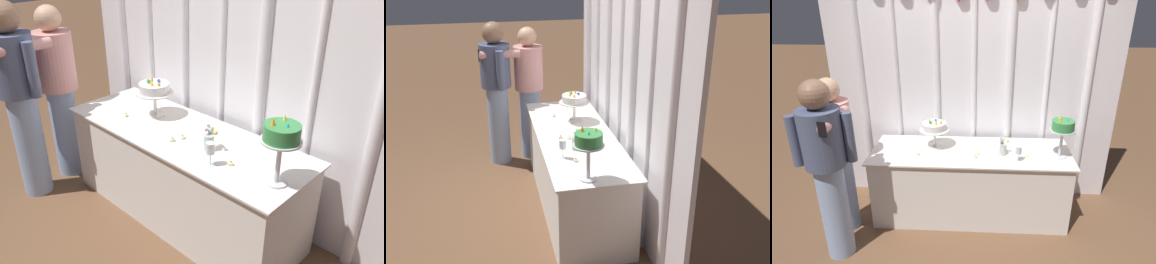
# 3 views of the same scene
# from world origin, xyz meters

# --- Properties ---
(ground_plane) EXTENTS (24.00, 24.00, 0.00)m
(ground_plane) POSITION_xyz_m (0.00, 0.00, 0.00)
(ground_plane) COLOR brown
(draped_curtain) EXTENTS (3.11, 0.15, 2.66)m
(draped_curtain) POSITION_xyz_m (-0.01, 0.54, 1.39)
(draped_curtain) COLOR white
(draped_curtain) RESTS_ON ground_plane
(cake_table) EXTENTS (2.02, 0.71, 0.75)m
(cake_table) POSITION_xyz_m (0.00, 0.10, 0.38)
(cake_table) COLOR white
(cake_table) RESTS_ON ground_plane
(cake_display_nearleft) EXTENTS (0.30, 0.30, 0.32)m
(cake_display_nearleft) POSITION_xyz_m (-0.38, 0.17, 0.97)
(cake_display_nearleft) COLOR silver
(cake_display_nearleft) RESTS_ON cake_table
(cake_display_nearright) EXTENTS (0.24, 0.24, 0.43)m
(cake_display_nearright) POSITION_xyz_m (0.87, 0.02, 1.06)
(cake_display_nearright) COLOR silver
(cake_display_nearright) RESTS_ON cake_table
(wine_glass) EXTENTS (0.06, 0.06, 0.16)m
(wine_glass) POSITION_xyz_m (0.46, -0.10, 0.87)
(wine_glass) COLOR silver
(wine_glass) RESTS_ON cake_table
(flower_vase) EXTENTS (0.10, 0.10, 0.18)m
(flower_vase) POSITION_xyz_m (0.32, 0.05, 0.83)
(flower_vase) COLOR #B2C1B2
(flower_vase) RESTS_ON cake_table
(tealight_far_left) EXTENTS (0.04, 0.04, 0.04)m
(tealight_far_left) POSITION_xyz_m (-0.52, -0.02, 0.77)
(tealight_far_left) COLOR beige
(tealight_far_left) RESTS_ON cake_table
(tealight_near_left) EXTENTS (0.04, 0.04, 0.04)m
(tealight_near_left) POSITION_xyz_m (0.05, -0.05, 0.77)
(tealight_near_left) COLOR beige
(tealight_near_left) RESTS_ON cake_table
(tealight_near_right) EXTENTS (0.05, 0.05, 0.03)m
(tealight_near_right) POSITION_xyz_m (0.07, 0.03, 0.76)
(tealight_near_right) COLOR beige
(tealight_near_right) RESTS_ON cake_table
(tealight_far_right) EXTENTS (0.04, 0.04, 0.03)m
(tealight_far_right) POSITION_xyz_m (0.55, -0.01, 0.76)
(tealight_far_right) COLOR beige
(tealight_far_right) RESTS_ON cake_table
(guest_girl_blue_dress) EXTENTS (0.45, 0.78, 1.57)m
(guest_girl_blue_dress) POSITION_xyz_m (-1.26, -0.19, 0.86)
(guest_girl_blue_dress) COLOR #93ADD6
(guest_girl_blue_dress) RESTS_ON ground_plane
(guest_man_pink_jacket) EXTENTS (0.49, 0.40, 1.65)m
(guest_man_pink_jacket) POSITION_xyz_m (-1.18, -0.57, 0.91)
(guest_man_pink_jacket) COLOR #93ADD6
(guest_man_pink_jacket) RESTS_ON ground_plane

